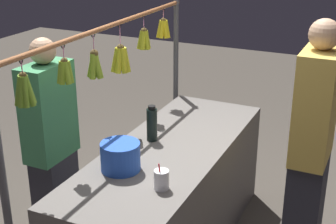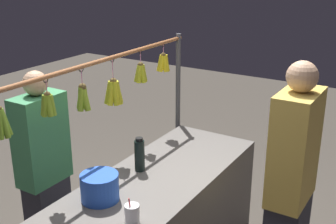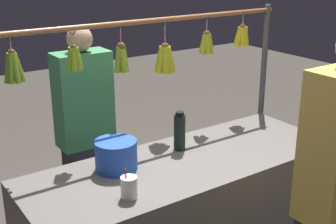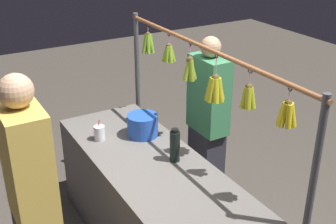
% 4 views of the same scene
% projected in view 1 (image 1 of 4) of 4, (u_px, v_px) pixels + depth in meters
% --- Properties ---
extents(market_counter, '(2.03, 0.73, 0.82)m').
position_uv_depth(market_counter, '(169.00, 200.00, 3.51)').
color(market_counter, '#66605B').
rests_on(market_counter, ground).
extents(display_rack, '(2.24, 0.15, 1.66)m').
position_uv_depth(display_rack, '(112.00, 83.00, 3.40)').
color(display_rack, '#4C4C51').
rests_on(display_rack, ground).
extents(water_bottle, '(0.08, 0.08, 0.26)m').
position_uv_depth(water_bottle, '(152.00, 124.00, 3.44)').
color(water_bottle, black).
rests_on(water_bottle, market_counter).
extents(blue_bucket, '(0.25, 0.25, 0.18)m').
position_uv_depth(blue_bucket, '(120.00, 156.00, 3.04)').
color(blue_bucket, blue).
rests_on(blue_bucket, market_counter).
extents(drink_cup, '(0.09, 0.09, 0.17)m').
position_uv_depth(drink_cup, '(161.00, 180.00, 2.83)').
color(drink_cup, silver).
rests_on(drink_cup, market_counter).
extents(vendor_person, '(0.38, 0.20, 1.58)m').
position_uv_depth(vendor_person, '(52.00, 152.00, 3.38)').
color(vendor_person, '#2D2D38').
rests_on(vendor_person, ground).
extents(customer_person, '(0.41, 0.22, 1.74)m').
position_uv_depth(customer_person, '(310.00, 154.00, 3.19)').
color(customer_person, '#2D2D38').
rests_on(customer_person, ground).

